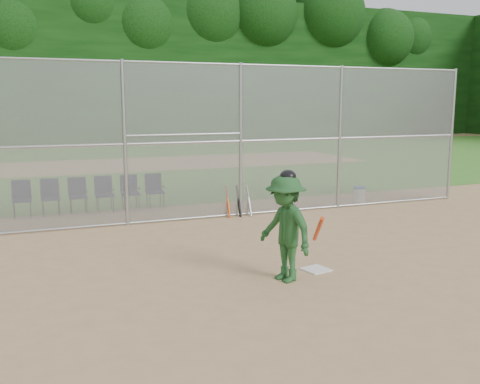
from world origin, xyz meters
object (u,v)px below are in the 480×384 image
object	(u,v)px
chair_0	(22,199)
home_plate	(316,269)
water_cooler	(359,194)
batter_at_plate	(285,228)

from	to	relation	value
chair_0	home_plate	bearing A→B (deg)	-53.90
water_cooler	chair_0	size ratio (longest dim) A/B	0.49
home_plate	chair_0	size ratio (longest dim) A/B	0.46
batter_at_plate	water_cooler	world-z (taller)	batter_at_plate
home_plate	batter_at_plate	xyz separation A→B (m)	(-0.78, -0.30, 0.91)
home_plate	chair_0	bearing A→B (deg)	126.10
home_plate	batter_at_plate	world-z (taller)	batter_at_plate
water_cooler	chair_0	distance (m)	9.61
chair_0	batter_at_plate	bearing A→B (deg)	-59.50
batter_at_plate	water_cooler	bearing A→B (deg)	46.90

